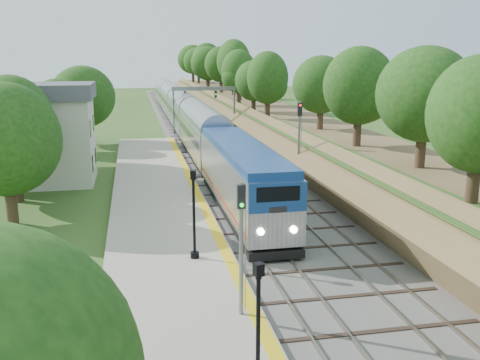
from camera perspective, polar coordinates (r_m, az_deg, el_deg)
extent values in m
cube|color=#4C4944|center=(75.91, -4.67, 5.48)|extent=(9.50, 170.00, 0.12)
cube|color=gray|center=(75.63, -6.72, 5.51)|extent=(0.08, 170.00, 0.16)
cube|color=gray|center=(75.76, -5.63, 5.55)|extent=(0.08, 170.00, 0.16)
cube|color=gray|center=(76.05, -3.71, 5.62)|extent=(0.08, 170.00, 0.16)
cube|color=gray|center=(76.25, -2.63, 5.65)|extent=(0.08, 170.00, 0.16)
cube|color=#A59C85|center=(32.35, -8.18, -4.92)|extent=(6.40, 68.00, 0.38)
cube|color=gold|center=(32.54, -3.17, -4.33)|extent=(0.55, 68.00, 0.01)
cube|color=brown|center=(77.40, 2.36, 6.73)|extent=(9.00, 170.00, 3.00)
cube|color=brown|center=(76.60, -0.49, 6.53)|extent=(4.47, 170.00, 4.54)
cylinder|color=#332316|center=(30.39, 22.22, 1.08)|extent=(0.60, 0.60, 2.62)
sphere|color=#173B10|center=(29.91, 22.82, 7.77)|extent=(5.70, 5.70, 5.70)
cylinder|color=#332316|center=(76.79, 1.28, 8.80)|extent=(0.60, 0.60, 2.62)
sphere|color=#173B10|center=(76.61, 1.30, 11.46)|extent=(5.70, 5.70, 5.70)
cylinder|color=#332316|center=(125.98, -3.75, 10.48)|extent=(0.60, 0.60, 2.62)
sphere|color=#173B10|center=(125.87, -3.77, 12.10)|extent=(5.70, 5.70, 5.70)
cube|color=beige|center=(45.84, -20.42, 3.86)|extent=(8.00, 6.00, 6.80)
cube|color=#4F5156|center=(45.42, -20.83, 8.84)|extent=(8.60, 6.60, 1.20)
cube|color=black|center=(43.87, -15.44, 1.70)|extent=(0.05, 1.10, 1.30)
cube|color=black|center=(47.40, -15.15, 2.55)|extent=(0.05, 1.10, 1.30)
cube|color=black|center=(43.42, -15.66, 5.32)|extent=(0.05, 1.10, 1.30)
cube|color=black|center=(46.99, -15.36, 5.91)|extent=(0.05, 1.10, 1.30)
cylinder|color=slate|center=(70.28, -7.09, 7.30)|extent=(0.24, 0.24, 6.20)
cylinder|color=slate|center=(71.32, -0.61, 7.49)|extent=(0.24, 0.24, 6.20)
cube|color=slate|center=(70.46, -3.86, 9.71)|extent=(8.40, 0.25, 0.50)
cube|color=black|center=(70.08, -5.89, 9.04)|extent=(0.30, 0.20, 0.90)
cube|color=black|center=(70.57, -2.61, 9.13)|extent=(0.30, 0.20, 0.90)
cylinder|color=#332316|center=(42.05, -18.32, 0.22)|extent=(0.60, 0.60, 2.45)
sphere|color=#173B10|center=(41.47, -18.65, 4.70)|extent=(5.32, 5.32, 5.32)
cylinder|color=#332316|center=(57.68, -16.50, 3.71)|extent=(0.60, 0.60, 2.45)
sphere|color=#173B10|center=(57.26, -16.72, 7.00)|extent=(5.32, 5.32, 5.32)
cube|color=black|center=(34.88, 0.16, -2.79)|extent=(2.71, 16.96, 0.59)
cube|color=#B7BAC1|center=(34.39, 0.16, 0.36)|extent=(2.94, 17.66, 3.34)
cube|color=navy|center=(34.02, 0.16, 3.46)|extent=(2.83, 16.96, 0.43)
cube|color=navy|center=(25.79, 4.07, -1.90)|extent=(2.91, 0.10, 1.47)
cube|color=black|center=(25.71, 4.11, -1.50)|extent=(2.16, 0.06, 0.74)
cube|color=#A7101D|center=(34.66, 0.16, -1.46)|extent=(2.96, 17.31, 0.10)
cube|color=#B7BAC1|center=(53.13, -3.98, 4.51)|extent=(2.94, 19.63, 3.83)
cube|color=#B7BAC1|center=(73.08, -6.04, 6.84)|extent=(2.94, 19.63, 3.83)
cube|color=#B7BAC1|center=(93.14, -7.23, 8.16)|extent=(2.94, 19.63, 3.83)
cube|color=#B7BAC1|center=(113.27, -8.00, 9.01)|extent=(2.94, 19.63, 3.83)
cylinder|color=black|center=(16.10, 1.94, -16.02)|extent=(0.13, 0.13, 3.59)
cube|color=black|center=(15.23, 2.00, -9.51)|extent=(0.32, 0.32, 0.37)
cube|color=silver|center=(15.23, 2.00, -9.51)|extent=(0.23, 0.23, 0.28)
cylinder|color=black|center=(26.79, -4.85, -7.96)|extent=(0.44, 0.44, 0.30)
cylinder|color=black|center=(26.15, -4.93, -3.99)|extent=(0.14, 0.14, 3.88)
cube|color=black|center=(25.60, -5.02, 0.59)|extent=(0.31, 0.31, 0.40)
cube|color=silver|center=(25.60, -5.02, 0.59)|extent=(0.22, 0.22, 0.30)
cylinder|color=slate|center=(20.29, 0.13, -7.48)|extent=(0.16, 0.16, 5.25)
cube|color=black|center=(19.65, 0.13, -1.78)|extent=(0.31, 0.20, 0.91)
cylinder|color=#0CE526|center=(19.54, 0.20, -1.87)|extent=(0.14, 0.05, 0.14)
cylinder|color=slate|center=(42.92, 6.30, 4.00)|extent=(0.19, 0.19, 6.52)
cube|color=black|center=(42.59, 6.39, 7.50)|extent=(0.36, 0.23, 1.05)
cylinder|color=#FF0C0C|center=(42.46, 6.45, 7.48)|extent=(0.17, 0.06, 0.17)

